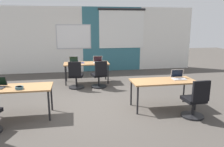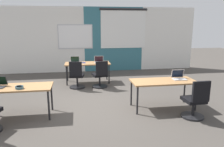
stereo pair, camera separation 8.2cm
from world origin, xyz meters
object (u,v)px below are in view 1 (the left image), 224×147
at_px(chair_far_right, 99,77).
at_px(desk_near_right, 163,83).
at_px(mouse_far_left, 81,62).
at_px(chair_far_left, 76,77).
at_px(chair_near_right_end, 195,102).
at_px(laptop_far_right, 98,61).
at_px(laptop_far_left, 74,62).
at_px(snack_bowl, 19,88).
at_px(desk_far_center, 86,65).
at_px(laptop_near_right_end, 178,77).
at_px(desk_near_left, 15,90).

bearing_deg(chair_far_right, desk_near_right, 111.96).
xyz_separation_m(desk_near_right, mouse_far_left, (-1.93, 2.84, 0.08)).
bearing_deg(chair_far_left, desk_near_right, 144.19).
relative_size(chair_near_right_end, chair_far_right, 1.00).
distance_m(desk_near_right, laptop_far_right, 3.11).
height_order(chair_far_left, laptop_far_right, laptop_far_right).
bearing_deg(laptop_far_left, chair_far_left, -80.33).
bearing_deg(chair_near_right_end, snack_bowl, -10.62).
relative_size(laptop_far_left, chair_near_right_end, 0.38).
distance_m(desk_far_center, chair_near_right_end, 4.18).
bearing_deg(laptop_far_left, chair_near_right_end, -47.69).
height_order(laptop_far_left, chair_far_left, laptop_far_left).
distance_m(desk_far_center, mouse_far_left, 0.20).
bearing_deg(mouse_far_left, chair_far_right, -53.81).
bearing_deg(chair_far_right, mouse_far_left, -65.32).
relative_size(laptop_near_right_end, snack_bowl, 1.95).
relative_size(desk_near_left, snack_bowl, 9.01).
bearing_deg(snack_bowl, desk_near_left, 126.44).
xyz_separation_m(desk_near_left, laptop_far_right, (2.17, 2.81, 0.11)).
bearing_deg(laptop_far_right, chair_far_right, -91.10).
relative_size(desk_near_right, laptop_near_right_end, 4.63).
height_order(chair_far_left, chair_far_right, same).
bearing_deg(chair_far_right, desk_near_left, 32.67).
height_order(desk_near_right, laptop_far_right, laptop_far_right).
relative_size(desk_near_right, laptop_far_left, 4.52).
bearing_deg(desk_near_right, snack_bowl, -177.05).
relative_size(mouse_far_left, laptop_near_right_end, 0.33).
relative_size(laptop_far_right, chair_far_right, 0.37).
distance_m(desk_near_right, snack_bowl, 3.38).
bearing_deg(chair_far_left, laptop_far_left, -77.15).
bearing_deg(mouse_far_left, laptop_far_right, -2.56).
bearing_deg(desk_near_left, snack_bowl, -53.56).
xyz_separation_m(laptop_far_left, chair_far_left, (0.06, -0.76, -0.39)).
xyz_separation_m(laptop_near_right_end, snack_bowl, (-3.82, -0.26, -0.01)).
height_order(desk_near_left, laptop_near_right_end, laptop_near_right_end).
relative_size(desk_near_right, mouse_far_left, 14.24).
xyz_separation_m(chair_far_right, snack_bowl, (-2.00, -2.24, 0.38)).
height_order(chair_far_left, laptop_near_right_end, laptop_near_right_end).
bearing_deg(desk_near_right, laptop_far_left, 127.60).
height_order(laptop_far_right, snack_bowl, laptop_far_right).
bearing_deg(desk_far_center, chair_far_right, -62.38).
bearing_deg(laptop_far_left, desk_far_center, -1.79).
height_order(laptop_near_right_end, snack_bowl, laptop_near_right_end).
distance_m(desk_far_center, laptop_far_left, 0.47).
bearing_deg(chair_far_left, laptop_far_right, -130.34).
relative_size(desk_near_left, chair_far_left, 1.74).
xyz_separation_m(desk_near_left, snack_bowl, (0.13, -0.17, 0.10)).
distance_m(laptop_near_right_end, laptop_far_right, 3.25).
bearing_deg(laptop_far_right, laptop_far_left, 178.71).
xyz_separation_m(desk_near_left, chair_far_right, (2.13, 2.07, -0.28)).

